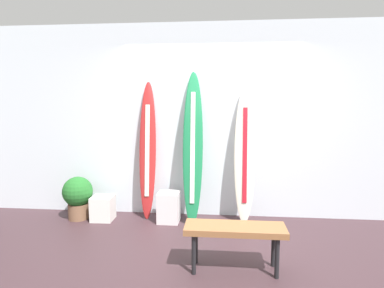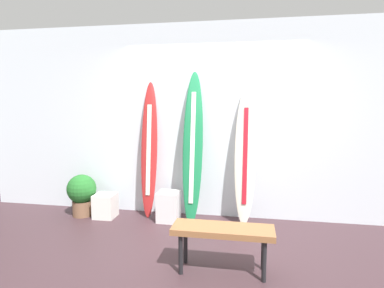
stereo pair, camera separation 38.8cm
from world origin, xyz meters
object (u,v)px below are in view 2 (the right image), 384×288
Objects in this scene: surfboard_ivory at (245,157)px; display_block_left at (169,206)px; surfboard_emerald at (193,147)px; potted_plant at (82,193)px; display_block_center at (105,206)px; surfboard_crimson at (149,151)px; bench at (223,233)px.

surfboard_ivory is 4.46× the size of display_block_left.
surfboard_emerald is 1.80m from potted_plant.
surfboard_emerald is 1.56m from display_block_center.
potted_plant is at bearing -179.59° from display_block_left.
display_block_left is at bearing 0.41° from potted_plant.
surfboard_emerald reaches higher than surfboard_crimson.
display_block_left is 0.95m from display_block_center.
surfboard_emerald is at bearing 4.64° from display_block_center.
display_block_left is at bearing 0.99° from display_block_center.
display_block_center is at bearing 145.64° from bench.
surfboard_crimson reaches higher than potted_plant.
display_block_center is 0.56× the size of potted_plant.
surfboard_ivory is 1.29m from display_block_left.
potted_plant is at bearing 178.90° from display_block_center.
bench reaches higher than display_block_left.
surfboard_crimson is 1.98× the size of bench.
surfboard_crimson is at bearing 151.25° from display_block_left.
surfboard_ivory is (0.72, 0.07, -0.12)m from surfboard_emerald.
display_block_center is 0.41m from potted_plant.
surfboard_emerald is at bearing -174.40° from surfboard_ivory.
potted_plant is (-0.37, 0.01, 0.18)m from display_block_center.
surfboard_emerald is at bearing 111.96° from bench.
surfboard_crimson is 1.03m from display_block_center.
surfboard_ivory reaches higher than display_block_left.
surfboard_crimson is 0.85m from display_block_left.
surfboard_ivory is 3.06× the size of potted_plant.
display_block_left is at bearing -171.44° from surfboard_ivory.
surfboard_crimson is 1.04× the size of surfboard_ivory.
surfboard_emerald is (0.66, -0.09, 0.09)m from surfboard_crimson.
surfboard_crimson is 4.66× the size of display_block_left.
display_block_left is at bearing 124.72° from bench.
bench is (0.88, -1.27, 0.19)m from display_block_left.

